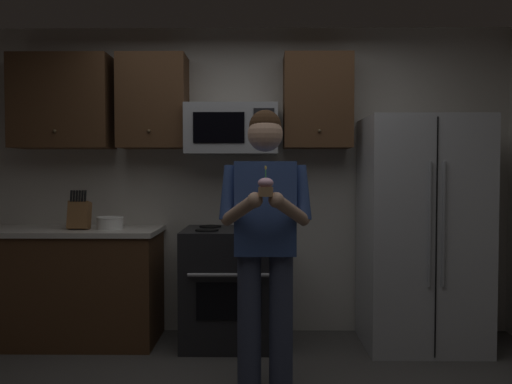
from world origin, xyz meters
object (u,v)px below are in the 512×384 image
(person, at_px, (265,233))
(cupcake, at_px, (266,187))
(oven_range, at_px, (231,286))
(bowl_large_white, at_px, (110,223))
(refrigerator, at_px, (421,232))
(knife_block, at_px, (79,215))
(microwave, at_px, (232,130))

(person, bearing_deg, cupcake, -90.00)
(oven_range, distance_m, person, 1.10)
(oven_range, distance_m, cupcake, 1.52)
(bowl_large_white, height_order, person, person)
(bowl_large_white, distance_m, cupcake, 1.77)
(refrigerator, relative_size, person, 1.02)
(refrigerator, height_order, cupcake, refrigerator)
(oven_range, xyz_separation_m, bowl_large_white, (-0.96, -0.02, 0.51))
(oven_range, xyz_separation_m, knife_block, (-1.20, -0.03, 0.58))
(oven_range, height_order, knife_block, knife_block)
(knife_block, xyz_separation_m, cupcake, (1.47, -1.22, 0.25))
(refrigerator, bearing_deg, oven_range, 178.50)
(microwave, height_order, knife_block, microwave)
(oven_range, relative_size, refrigerator, 0.52)
(bowl_large_white, xyz_separation_m, person, (1.23, -0.90, 0.02))
(bowl_large_white, bearing_deg, microwave, 8.06)
(microwave, relative_size, knife_block, 2.31)
(microwave, distance_m, person, 1.30)
(oven_range, distance_m, refrigerator, 1.56)
(oven_range, bearing_deg, person, -73.97)
(cupcake, bearing_deg, bowl_large_white, 134.90)
(microwave, xyz_separation_m, knife_block, (-1.20, -0.15, -0.68))
(cupcake, bearing_deg, person, 90.00)
(microwave, bearing_deg, bowl_large_white, -171.94)
(oven_range, bearing_deg, cupcake, -78.04)
(microwave, height_order, cupcake, microwave)
(microwave, bearing_deg, knife_block, -172.95)
(refrigerator, bearing_deg, person, -144.44)
(oven_range, distance_m, microwave, 1.26)
(bowl_large_white, bearing_deg, cupcake, -45.10)
(bowl_large_white, bearing_deg, refrigerator, -0.51)
(refrigerator, xyz_separation_m, cupcake, (-1.24, -1.21, 0.39))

